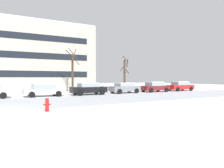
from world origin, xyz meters
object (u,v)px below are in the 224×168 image
Objects in this scene: parked_car_gray at (124,88)px; parked_car_white at (44,90)px; parked_car_maroon at (155,87)px; fire_hydrant at (47,104)px; parked_car_black at (89,89)px; parked_car_red at (180,86)px.

parked_car_white is at bearing 179.87° from parked_car_gray.
parked_car_white is at bearing 179.92° from parked_car_maroon.
parked_car_maroon is (17.69, 10.77, 0.31)m from fire_hydrant.
parked_car_white is 5.25m from parked_car_black.
parked_car_gray is at bearing -0.13° from parked_car_white.
fire_hydrant is at bearing -100.17° from parked_car_white.
parked_car_gray reaches higher than fire_hydrant.
parked_car_gray is 0.91× the size of parked_car_red.
parked_car_white is 0.99× the size of parked_car_black.
parked_car_gray is 5.25m from parked_car_maroon.
parked_car_black is 15.76m from parked_car_red.
parked_car_maroon is at bearing 31.34° from fire_hydrant.
parked_car_black reaches higher than fire_hydrant.
fire_hydrant is 0.21× the size of parked_car_black.
parked_car_maroon is at bearing 0.02° from parked_car_gray.
parked_car_white is 0.94× the size of parked_car_red.
parked_car_red is (22.94, 10.84, 0.31)m from fire_hydrant.
parked_car_gray is at bearing 1.57° from parked_car_black.
fire_hydrant is 25.38m from parked_car_red.
parked_car_gray is (10.50, -0.02, -0.00)m from parked_car_white.
parked_car_black reaches higher than parked_car_white.
parked_car_maroon is at bearing 0.80° from parked_car_black.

